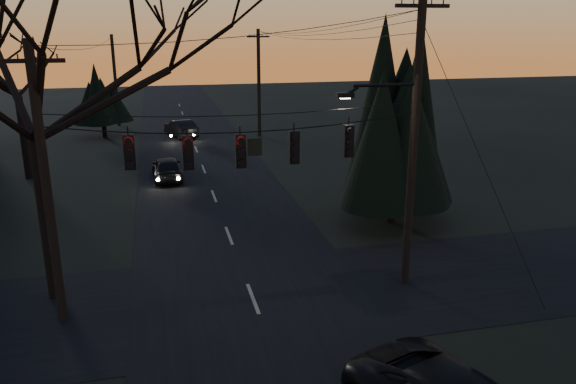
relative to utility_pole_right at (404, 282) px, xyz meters
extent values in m
cube|color=black|center=(-5.50, 10.00, 0.01)|extent=(8.00, 120.00, 0.02)
cube|color=black|center=(-5.50, 0.00, 0.01)|extent=(60.00, 7.00, 0.02)
cylinder|color=black|center=(-5.75, 0.00, 6.10)|extent=(11.50, 0.04, 0.04)
cylinder|color=black|center=(-11.98, 1.74, 2.69)|extent=(0.44, 0.44, 5.37)
cylinder|color=black|center=(2.09, 6.07, 0.80)|extent=(0.36, 0.36, 1.60)
cone|color=black|center=(2.09, 6.07, 4.90)|extent=(4.73, 4.73, 7.40)
cylinder|color=black|center=(-15.84, 18.21, 2.45)|extent=(0.44, 0.44, 4.89)
cylinder|color=black|center=(-12.35, 30.39, 0.80)|extent=(0.36, 0.36, 1.60)
cone|color=black|center=(-12.35, 30.39, 3.43)|extent=(3.57, 3.57, 4.46)
imported|color=black|center=(-7.80, 16.08, 0.69)|extent=(1.84, 4.10, 1.37)
imported|color=black|center=(-6.30, 29.12, 0.70)|extent=(2.75, 4.50, 1.40)
camera|label=1|loc=(-8.31, -16.82, 8.87)|focal=35.00mm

